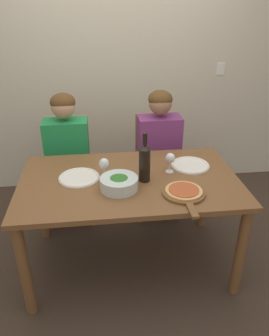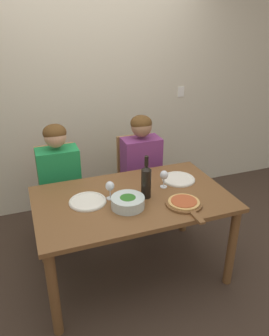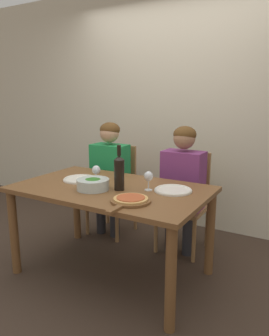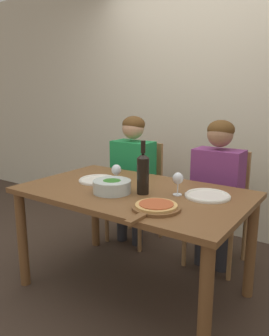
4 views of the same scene
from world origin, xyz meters
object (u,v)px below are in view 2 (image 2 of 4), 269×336
object	(u,v)px
pizza_on_board	(184,203)
wine_glass_left	(110,187)
wine_bottle	(146,181)
dinner_plate_left	(88,201)
person_man	(142,163)
wine_glass_right	(164,176)
chair_left	(60,191)
chair_right	(138,178)
broccoli_bowl	(128,202)
dinner_plate_right	(178,179)
person_woman	(59,175)

from	to	relation	value
pizza_on_board	wine_glass_left	bearing A→B (deg)	149.95
wine_bottle	dinner_plate_left	bearing A→B (deg)	170.30
person_man	dinner_plate_left	distance (m)	0.94
wine_glass_left	dinner_plate_left	bearing A→B (deg)	178.10
wine_glass_left	person_man	bearing A→B (deg)	50.97
wine_glass_right	chair_left	bearing A→B (deg)	137.42
chair_right	broccoli_bowl	bearing A→B (deg)	-114.91
chair_right	wine_glass_left	world-z (taller)	chair_right
wine_bottle	dinner_plate_right	world-z (taller)	wine_bottle
chair_left	wine_bottle	xyz separation A→B (m)	(0.58, -0.82, 0.40)
wine_bottle	broccoli_bowl	xyz separation A→B (m)	(-0.18, -0.09, -0.10)
person_woman	dinner_plate_right	size ratio (longest dim) A/B	4.17
chair_left	wine_glass_right	xyz separation A→B (m)	(0.78, -0.72, 0.37)
person_woman	wine_glass_right	xyz separation A→B (m)	(0.78, -0.61, 0.14)
chair_left	wine_glass_right	bearing A→B (deg)	-42.58
broccoli_bowl	dinner_plate_left	size ratio (longest dim) A/B	0.88
wine_bottle	dinner_plate_left	distance (m)	0.48
person_man	wine_glass_left	bearing A→B (deg)	-129.03
dinner_plate_left	chair_left	bearing A→B (deg)	99.72
wine_bottle	dinner_plate_left	world-z (taller)	wine_bottle
wine_glass_left	dinner_plate_right	bearing A→B (deg)	8.99
person_woman	pizza_on_board	distance (m)	1.23
pizza_on_board	chair_right	bearing A→B (deg)	89.28
person_man	wine_glass_right	xyz separation A→B (m)	(-0.04, -0.61, 0.14)
person_woman	broccoli_bowl	size ratio (longest dim) A/B	4.74
dinner_plate_right	wine_glass_left	size ratio (longest dim) A/B	1.92
chair_left	pizza_on_board	bearing A→B (deg)	-52.13
chair_left	broccoli_bowl	bearing A→B (deg)	-66.55
person_man	dinner_plate_right	size ratio (longest dim) A/B	4.17
chair_right	person_man	size ratio (longest dim) A/B	0.78
chair_right	broccoli_bowl	world-z (taller)	chair_right
wine_glass_left	broccoli_bowl	bearing A→B (deg)	-61.52
wine_glass_left	chair_right	bearing A→B (deg)	55.55
person_man	pizza_on_board	distance (m)	0.93
person_man	pizza_on_board	bearing A→B (deg)	-90.81
chair_left	wine_glass_left	world-z (taller)	chair_left
person_man	broccoli_bowl	xyz separation A→B (m)	(-0.43, -0.80, 0.08)
wine_glass_left	wine_glass_right	world-z (taller)	same
pizza_on_board	dinner_plate_right	bearing A→B (deg)	69.04
chair_left	broccoli_bowl	distance (m)	1.04
person_woman	broccoli_bowl	distance (m)	0.90
pizza_on_board	wine_glass_right	size ratio (longest dim) A/B	2.79
dinner_plate_right	wine_glass_left	xyz separation A→B (m)	(-0.65, -0.10, 0.10)
person_man	chair_right	bearing A→B (deg)	90.00
chair_right	person_man	world-z (taller)	person_man
dinner_plate_left	person_woman	bearing A→B (deg)	101.46
chair_left	dinner_plate_right	bearing A→B (deg)	-33.99
broccoli_bowl	wine_glass_left	distance (m)	0.20
person_man	wine_glass_left	size ratio (longest dim) A/B	8.00
wine_bottle	wine_glass_left	size ratio (longest dim) A/B	2.34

